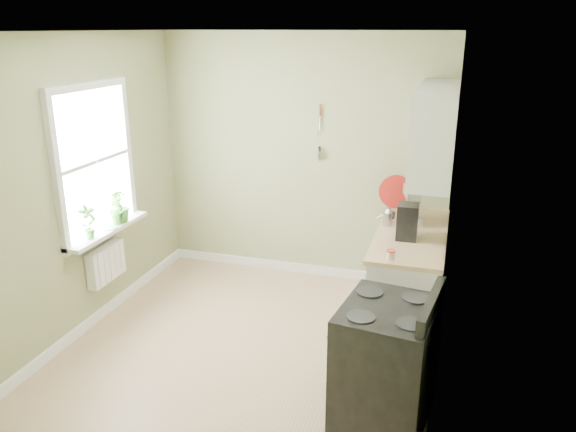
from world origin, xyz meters
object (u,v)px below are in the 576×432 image
(stove, at_px, (386,363))
(coffee_maker, at_px, (407,222))
(stand_mixer, at_px, (411,205))
(kettle, at_px, (388,217))

(stove, height_order, coffee_maker, coffee_maker)
(stove, distance_m, stand_mixer, 1.95)
(stand_mixer, bearing_deg, kettle, -135.46)
(stand_mixer, xyz_separation_m, kettle, (-0.20, -0.19, -0.08))
(stove, distance_m, kettle, 1.76)
(stove, bearing_deg, coffee_maker, 90.92)
(kettle, xyz_separation_m, coffee_maker, (0.21, -0.30, 0.07))
(stove, bearing_deg, kettle, 97.83)
(kettle, bearing_deg, stand_mixer, 44.54)
(kettle, distance_m, coffee_maker, 0.37)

